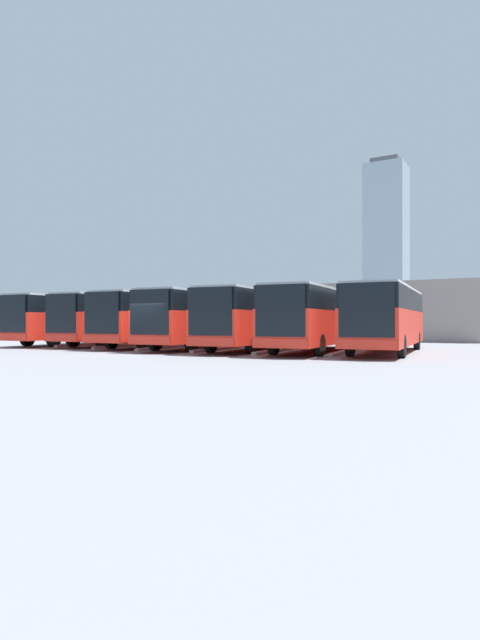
% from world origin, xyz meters
% --- Properties ---
extents(ground_plane, '(600.00, 600.00, 0.00)m').
position_xyz_m(ground_plane, '(0.00, 0.00, 0.00)').
color(ground_plane, gray).
extents(bus_0, '(3.44, 11.83, 3.32)m').
position_xyz_m(bus_0, '(-10.50, -6.34, 1.85)').
color(bus_0, red).
rests_on(bus_0, ground_plane).
extents(curb_divider_0, '(0.66, 5.42, 0.15)m').
position_xyz_m(curb_divider_0, '(-8.75, -4.61, 0.07)').
color(curb_divider_0, '#B2B2AD').
rests_on(curb_divider_0, ground_plane).
extents(bus_1, '(3.44, 11.83, 3.32)m').
position_xyz_m(bus_1, '(-7.00, -5.57, 1.85)').
color(bus_1, red).
rests_on(bus_1, ground_plane).
extents(curb_divider_1, '(0.66, 5.42, 0.15)m').
position_xyz_m(curb_divider_1, '(-5.25, -3.84, 0.07)').
color(curb_divider_1, '#B2B2AD').
rests_on(curb_divider_1, ground_plane).
extents(bus_2, '(3.44, 11.83, 3.32)m').
position_xyz_m(bus_2, '(-3.50, -5.50, 1.85)').
color(bus_2, red).
rests_on(bus_2, ground_plane).
extents(curb_divider_2, '(0.66, 5.42, 0.15)m').
position_xyz_m(curb_divider_2, '(-1.75, -3.78, 0.07)').
color(curb_divider_2, '#B2B2AD').
rests_on(curb_divider_2, ground_plane).
extents(bus_3, '(3.44, 11.83, 3.32)m').
position_xyz_m(bus_3, '(-0.00, -5.43, 1.85)').
color(bus_3, red).
rests_on(bus_3, ground_plane).
extents(curb_divider_3, '(0.66, 5.42, 0.15)m').
position_xyz_m(curb_divider_3, '(1.75, -3.70, 0.07)').
color(curb_divider_3, '#B2B2AD').
rests_on(curb_divider_3, ground_plane).
extents(bus_4, '(3.44, 11.83, 3.32)m').
position_xyz_m(bus_4, '(3.50, -5.74, 1.85)').
color(bus_4, red).
rests_on(bus_4, ground_plane).
extents(curb_divider_4, '(0.66, 5.42, 0.15)m').
position_xyz_m(curb_divider_4, '(5.25, -4.02, 0.07)').
color(curb_divider_4, '#B2B2AD').
rests_on(curb_divider_4, ground_plane).
extents(bus_5, '(3.44, 11.83, 3.32)m').
position_xyz_m(bus_5, '(7.00, -6.08, 1.85)').
color(bus_5, red).
rests_on(bus_5, ground_plane).
extents(curb_divider_5, '(0.66, 5.42, 0.15)m').
position_xyz_m(curb_divider_5, '(8.75, -4.35, 0.07)').
color(curb_divider_5, '#B2B2AD').
rests_on(curb_divider_5, ground_plane).
extents(bus_6, '(3.44, 11.83, 3.32)m').
position_xyz_m(bus_6, '(10.50, -5.49, 1.85)').
color(bus_6, red).
rests_on(bus_6, ground_plane).
extents(station_building, '(28.61, 14.93, 4.83)m').
position_xyz_m(station_building, '(0.00, -26.78, 2.44)').
color(station_building, gray).
rests_on(station_building, ground_plane).
extents(office_tower, '(15.47, 15.47, 67.03)m').
position_xyz_m(office_tower, '(29.44, -185.20, 32.92)').
color(office_tower, '#93A8B7').
rests_on(office_tower, ground_plane).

